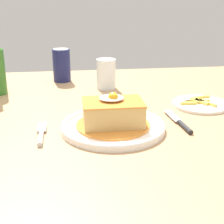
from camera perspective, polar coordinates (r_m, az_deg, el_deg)
name	(u,v)px	position (r m, az deg, el deg)	size (l,w,h in m)	color
dining_table	(132,142)	(1.02, 3.46, -4.98)	(1.20, 1.09, 0.73)	#A87F56
main_plate	(113,126)	(0.86, 0.17, -2.40)	(0.26, 0.26, 0.02)	white
sandwich_meal	(113,114)	(0.85, 0.16, -0.35)	(0.19, 0.19, 0.09)	orange
fork	(41,135)	(0.84, -11.84, -3.74)	(0.02, 0.14, 0.01)	silver
knife	(181,123)	(0.90, 11.55, -1.90)	(0.03, 0.17, 0.01)	#262628
soda_can	(62,65)	(1.32, -8.47, 7.79)	(0.07, 0.07, 0.12)	#191E51
drinking_glass	(106,76)	(1.21, -1.00, 6.08)	(0.07, 0.07, 0.10)	gold
side_plate_fries	(200,104)	(1.07, 14.58, 1.33)	(0.17, 0.17, 0.02)	white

